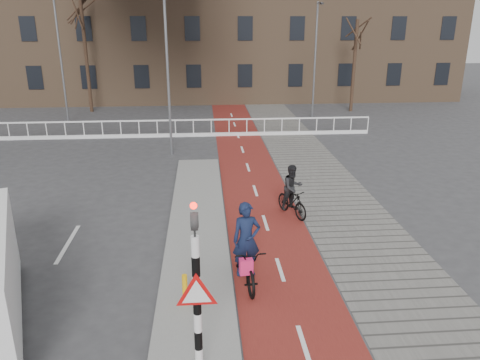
{
  "coord_description": "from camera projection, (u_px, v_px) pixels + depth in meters",
  "views": [
    {
      "loc": [
        -0.41,
        -8.77,
        6.27
      ],
      "look_at": [
        0.67,
        5.0,
        1.5
      ],
      "focal_mm": 35.0,
      "sensor_mm": 36.0,
      "label": 1
    }
  ],
  "objects": [
    {
      "name": "ground",
      "position": [
        227.0,
        318.0,
        10.34
      ],
      "size": [
        120.0,
        120.0,
        0.0
      ],
      "primitive_type": "plane",
      "color": "#38383A",
      "rests_on": "ground"
    },
    {
      "name": "bike_lane",
      "position": [
        250.0,
        174.0,
        19.87
      ],
      "size": [
        2.5,
        60.0,
        0.01
      ],
      "primitive_type": "cube",
      "color": "maroon",
      "rests_on": "ground"
    },
    {
      "name": "sidewalk",
      "position": [
        315.0,
        173.0,
        20.08
      ],
      "size": [
        3.0,
        60.0,
        0.01
      ],
      "primitive_type": "cube",
      "color": "slate",
      "rests_on": "ground"
    },
    {
      "name": "curb_island",
      "position": [
        197.0,
        237.0,
        14.04
      ],
      "size": [
        1.8,
        16.0,
        0.12
      ],
      "primitive_type": "cube",
      "color": "gray",
      "rests_on": "ground"
    },
    {
      "name": "traffic_signal",
      "position": [
        197.0,
        292.0,
        7.74
      ],
      "size": [
        0.8,
        0.8,
        3.68
      ],
      "color": "black",
      "rests_on": "curb_island"
    },
    {
      "name": "bollard",
      "position": [
        185.0,
        290.0,
        10.54
      ],
      "size": [
        0.12,
        0.12,
        0.74
      ],
      "primitive_type": "cylinder",
      "color": "#FFB80E",
      "rests_on": "curb_island"
    },
    {
      "name": "cyclist_near",
      "position": [
        246.0,
        257.0,
        11.5
      ],
      "size": [
        0.93,
        2.13,
        2.13
      ],
      "rotation": [
        0.0,
        0.0,
        0.1
      ],
      "color": "black",
      "rests_on": "bike_lane"
    },
    {
      "name": "cyclist_far",
      "position": [
        292.0,
        195.0,
        15.48
      ],
      "size": [
        1.09,
        1.67,
        1.77
      ],
      "rotation": [
        0.0,
        0.0,
        0.43
      ],
      "color": "black",
      "rests_on": "bike_lane"
    },
    {
      "name": "railing",
      "position": [
        121.0,
        133.0,
        25.89
      ],
      "size": [
        28.0,
        0.1,
        0.99
      ],
      "color": "silver",
      "rests_on": "ground"
    },
    {
      "name": "tree_mid",
      "position": [
        86.0,
        53.0,
        32.06
      ],
      "size": [
        0.24,
        0.24,
        8.09
      ],
      "primitive_type": "cylinder",
      "color": "black",
      "rests_on": "ground"
    },
    {
      "name": "tree_right",
      "position": [
        354.0,
        66.0,
        32.52
      ],
      "size": [
        0.23,
        0.23,
        6.25
      ],
      "primitive_type": "cylinder",
      "color": "black",
      "rests_on": "ground"
    },
    {
      "name": "streetlight_near",
      "position": [
        168.0,
        77.0,
        21.56
      ],
      "size": [
        0.12,
        0.12,
        7.49
      ],
      "primitive_type": "cylinder",
      "color": "slate",
      "rests_on": "ground"
    },
    {
      "name": "streetlight_left",
      "position": [
        61.0,
        58.0,
        28.4
      ],
      "size": [
        0.12,
        0.12,
        7.98
      ],
      "primitive_type": "cylinder",
      "color": "slate",
      "rests_on": "ground"
    },
    {
      "name": "streetlight_right",
      "position": [
        315.0,
        62.0,
        29.97
      ],
      "size": [
        0.12,
        0.12,
        7.28
      ],
      "primitive_type": "cylinder",
      "color": "slate",
      "rests_on": "ground"
    }
  ]
}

